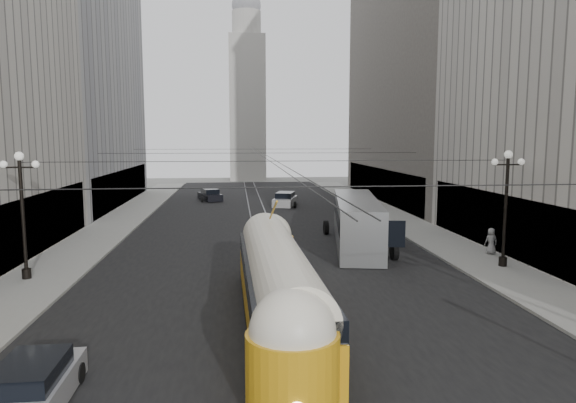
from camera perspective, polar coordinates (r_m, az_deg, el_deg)
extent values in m
cube|color=black|center=(41.55, -2.91, -2.88)|extent=(20.00, 85.00, 0.02)
cube|color=gray|center=(46.04, -18.24, -2.15)|extent=(4.00, 72.00, 0.15)
cube|color=gray|center=(47.08, 11.62, -1.74)|extent=(4.00, 72.00, 0.15)
cube|color=gray|center=(41.52, -3.95, -2.89)|extent=(0.12, 85.00, 0.04)
cube|color=gray|center=(41.60, -1.88, -2.86)|extent=(0.12, 85.00, 0.04)
cube|color=black|center=(34.93, -25.87, -2.17)|extent=(0.10, 18.00, 3.60)
cube|color=#999999|center=(59.56, -23.97, 13.07)|extent=(12.00, 28.00, 28.00)
cube|color=black|center=(57.88, -17.76, 1.62)|extent=(0.10, 25.20, 3.60)
cube|color=black|center=(34.76, 21.85, -2.01)|extent=(0.10, 18.00, 3.60)
cube|color=#514C47|center=(61.16, 15.95, 15.12)|extent=(12.00, 32.00, 32.00)
cube|color=black|center=(58.85, 10.09, 1.93)|extent=(0.10, 28.80, 3.60)
cube|color=#B2AFA8|center=(88.53, -4.54, 10.20)|extent=(6.00, 6.00, 24.00)
cylinder|color=#B2AFA8|center=(90.38, -4.63, 19.09)|extent=(4.80, 4.80, 4.00)
sphere|color=gray|center=(91.04, -4.65, 20.92)|extent=(4.80, 4.80, 4.80)
cylinder|color=black|center=(28.70, -27.35, -1.80)|extent=(0.18, 0.18, 6.00)
cylinder|color=black|center=(29.22, -27.04, -7.14)|extent=(0.44, 0.44, 0.50)
cylinder|color=black|center=(28.45, -27.65, 3.38)|extent=(1.60, 0.08, 0.08)
sphere|color=white|center=(28.43, -27.72, 4.48)|extent=(0.44, 0.44, 0.44)
sphere|color=white|center=(28.73, -29.06, 3.62)|extent=(0.36, 0.36, 0.36)
sphere|color=white|center=(28.18, -26.25, 3.73)|extent=(0.36, 0.36, 0.36)
cylinder|color=black|center=(30.43, 23.01, -1.11)|extent=(0.18, 0.18, 6.00)
cylinder|color=black|center=(30.91, 22.76, -6.16)|extent=(0.44, 0.44, 0.50)
cylinder|color=black|center=(30.19, 23.24, 3.78)|extent=(1.60, 0.08, 0.08)
sphere|color=white|center=(30.17, 23.30, 4.82)|extent=(0.44, 0.44, 0.44)
sphere|color=white|center=(29.83, 21.99, 4.10)|extent=(0.36, 0.36, 0.36)
sphere|color=white|center=(30.56, 24.49, 4.03)|extent=(0.36, 0.36, 0.36)
cylinder|color=black|center=(12.60, 3.49, 1.63)|extent=(25.00, 0.03, 0.03)
cylinder|color=black|center=(26.48, -1.40, 4.51)|extent=(25.00, 0.03, 0.03)
cylinder|color=black|center=(40.44, -2.93, 5.40)|extent=(25.00, 0.03, 0.03)
cylinder|color=black|center=(54.43, -3.67, 5.83)|extent=(25.00, 0.03, 0.03)
cylinder|color=black|center=(44.44, -3.19, 5.29)|extent=(0.03, 72.00, 0.03)
cylinder|color=black|center=(44.46, -2.67, 5.30)|extent=(0.03, 72.00, 0.03)
cube|color=orange|center=(20.22, -1.21, -10.76)|extent=(2.72, 13.33, 1.61)
cube|color=black|center=(20.46, -1.20, -12.78)|extent=(2.72, 12.93, 0.28)
cube|color=black|center=(19.92, -1.21, -7.90)|extent=(2.74, 13.13, 0.81)
cylinder|color=silver|center=(19.85, -1.22, -7.11)|extent=(2.43, 13.12, 2.18)
cylinder|color=orange|center=(14.11, 0.49, -18.54)|extent=(2.47, 2.47, 2.18)
sphere|color=silver|center=(13.66, 0.50, -14.23)|extent=(2.28, 2.28, 2.28)
cylinder|color=orange|center=(26.49, -2.07, -6.23)|extent=(2.47, 2.47, 2.18)
sphere|color=silver|center=(26.25, -2.08, -3.81)|extent=(2.28, 2.28, 2.28)
cube|color=gray|center=(34.52, 7.61, -2.26)|extent=(4.66, 12.79, 3.13)
cube|color=black|center=(34.44, 7.63, -1.40)|extent=(4.61, 12.36, 1.15)
cube|color=black|center=(28.54, 10.51, -3.54)|extent=(2.38, 0.50, 1.46)
cylinder|color=black|center=(30.42, 7.01, -5.63)|extent=(0.30, 1.04, 1.04)
cylinder|color=black|center=(31.09, 11.73, -5.44)|extent=(0.30, 1.04, 1.04)
cylinder|color=black|center=(38.49, 4.25, -2.90)|extent=(0.30, 1.04, 1.04)
cylinder|color=black|center=(39.02, 8.03, -2.81)|extent=(0.30, 1.04, 1.04)
cube|color=#9E9FA3|center=(16.03, -26.60, -18.57)|extent=(1.79, 4.26, 0.75)
cube|color=black|center=(15.82, -26.72, -16.82)|extent=(1.56, 2.35, 0.71)
cylinder|color=black|center=(17.59, -27.34, -16.81)|extent=(0.22, 0.60, 0.60)
cylinder|color=black|center=(17.09, -22.22, -17.25)|extent=(0.22, 0.60, 0.60)
cube|color=#BEBEBE|center=(54.21, -0.32, 0.01)|extent=(3.11, 5.04, 0.83)
cube|color=black|center=(54.14, -0.33, 0.63)|extent=(2.33, 2.94, 0.79)
cylinder|color=black|center=(52.57, -1.10, -0.40)|extent=(0.22, 0.67, 0.67)
cylinder|color=black|center=(52.74, 0.78, -0.37)|extent=(0.22, 0.67, 0.67)
cylinder|color=black|center=(55.73, -1.37, 0.03)|extent=(0.22, 0.67, 0.67)
cylinder|color=black|center=(55.89, 0.41, 0.05)|extent=(0.22, 0.67, 0.67)
cube|color=black|center=(59.71, -8.66, 0.55)|extent=(3.12, 4.68, 0.77)
cube|color=black|center=(59.65, -8.67, 1.07)|extent=(2.27, 2.77, 0.73)
cylinder|color=black|center=(58.31, -9.51, 0.22)|extent=(0.22, 0.62, 0.62)
cylinder|color=black|center=(58.23, -7.94, 0.24)|extent=(0.22, 0.62, 0.62)
cylinder|color=black|center=(61.24, -9.34, 0.55)|extent=(0.22, 0.62, 0.62)
cylinder|color=black|center=(61.16, -7.84, 0.57)|extent=(0.22, 0.62, 0.62)
imported|color=gray|center=(33.64, 21.64, -4.11)|extent=(0.80, 0.51, 1.60)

